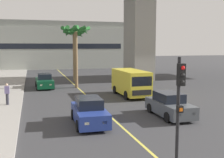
{
  "coord_description": "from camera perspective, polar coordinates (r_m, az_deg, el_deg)",
  "views": [
    {
      "loc": [
        -4.82,
        -2.39,
        4.58
      ],
      "look_at": [
        0.0,
        14.0,
        2.51
      ],
      "focal_mm": 44.26,
      "sensor_mm": 36.0,
      "label": 1
    }
  ],
  "objects": [
    {
      "name": "car_queue_third",
      "position": [
        30.7,
        -13.79,
        -0.51
      ],
      "size": [
        1.91,
        4.14,
        1.56
      ],
      "color": "#0C4728",
      "rests_on": "ground"
    },
    {
      "name": "pier_building_backdrop",
      "position": [
        57.86,
        -11.71,
        6.79
      ],
      "size": [
        28.55,
        8.04,
        9.32
      ],
      "color": "#ADB2A8",
      "rests_on": "ground"
    },
    {
      "name": "delivery_van",
      "position": [
        25.15,
        3.86,
        -0.63
      ],
      "size": [
        2.22,
        5.28,
        2.36
      ],
      "color": "yellow",
      "rests_on": "ground"
    },
    {
      "name": "pedestrian_mid_block",
      "position": [
        22.2,
        -20.85,
        -2.84
      ],
      "size": [
        0.34,
        0.22,
        1.62
      ],
      "color": "#2D2D38",
      "rests_on": "sidewalk_left"
    },
    {
      "name": "car_queue_second",
      "position": [
        18.38,
        11.79,
        -5.36
      ],
      "size": [
        1.84,
        4.1,
        1.56
      ],
      "color": "#4C5156",
      "rests_on": "ground"
    },
    {
      "name": "palm_tree_near_median",
      "position": [
        30.15,
        -7.55,
        8.78
      ],
      "size": [
        3.25,
        3.25,
        6.76
      ],
      "color": "brown",
      "rests_on": "ground"
    },
    {
      "name": "lane_stripe_center",
      "position": [
        27.21,
        -5.96,
        -2.8
      ],
      "size": [
        0.14,
        56.0,
        0.01
      ],
      "primitive_type": "cube",
      "color": "#DBCC4C",
      "rests_on": "ground"
    },
    {
      "name": "palm_tree_mid_median",
      "position": [
        35.8,
        -7.87,
        8.35
      ],
      "size": [
        2.78,
        2.77,
        6.66
      ],
      "color": "brown",
      "rests_on": "ground"
    },
    {
      "name": "traffic_light_median_near",
      "position": [
        9.85,
        13.74,
        -4.23
      ],
      "size": [
        0.24,
        0.37,
        4.2
      ],
      "color": "black",
      "rests_on": "ground"
    },
    {
      "name": "car_queue_front",
      "position": [
        16.3,
        -4.73,
        -6.81
      ],
      "size": [
        1.95,
        4.16,
        1.56
      ],
      "color": "navy",
      "rests_on": "ground"
    }
  ]
}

